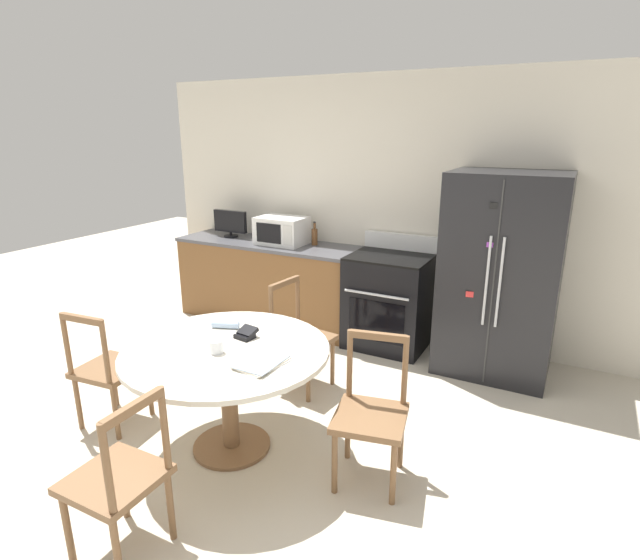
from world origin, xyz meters
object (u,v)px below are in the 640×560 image
at_px(dining_chair_far, 301,338).
at_px(refrigerator, 500,275).
at_px(dining_chair_left, 108,370).
at_px(wallet, 246,334).
at_px(counter_bottle, 315,236).
at_px(oven_range, 389,300).
at_px(dining_chair_near, 119,480).
at_px(candle_glass, 216,347).
at_px(microwave, 282,231).
at_px(dining_chair_right, 371,415).
at_px(countertop_tv, 230,223).

bearing_deg(dining_chair_far, refrigerator, 135.93).
relative_size(dining_chair_left, wallet, 6.29).
xyz_separation_m(refrigerator, counter_bottle, (-1.92, 0.19, 0.12)).
relative_size(oven_range, wallet, 7.53).
height_order(dining_chair_near, dining_chair_far, same).
height_order(counter_bottle, candle_glass, counter_bottle).
distance_m(microwave, dining_chair_far, 1.59).
bearing_deg(candle_glass, refrigerator, 57.61).
height_order(counter_bottle, dining_chair_far, counter_bottle).
bearing_deg(wallet, dining_chair_right, -1.70).
relative_size(refrigerator, counter_bottle, 7.08).
relative_size(oven_range, dining_chair_near, 1.20).
xyz_separation_m(microwave, candle_glass, (0.90, -2.21, -0.27)).
distance_m(dining_chair_left, wallet, 1.08).
xyz_separation_m(dining_chair_left, wallet, (0.96, 0.37, 0.33)).
distance_m(dining_chair_right, wallet, 0.98).
height_order(oven_range, microwave, microwave).
distance_m(refrigerator, dining_chair_near, 3.29).
relative_size(dining_chair_right, candle_glass, 10.54).
bearing_deg(countertop_tv, wallet, -50.27).
xyz_separation_m(countertop_tv, dining_chair_near, (1.68, -3.10, -0.63)).
xyz_separation_m(countertop_tv, dining_chair_right, (2.54, -1.98, -0.63)).
xyz_separation_m(countertop_tv, counter_bottle, (1.03, 0.10, -0.07)).
relative_size(oven_range, microwave, 2.11).
relative_size(microwave, dining_chair_far, 0.57).
bearing_deg(dining_chair_left, oven_range, 54.89).
distance_m(refrigerator, countertop_tv, 2.96).
distance_m(countertop_tv, dining_chair_right, 3.28).
xyz_separation_m(dining_chair_near, dining_chair_far, (-0.08, 1.91, 0.00)).
distance_m(refrigerator, counter_bottle, 1.94).
bearing_deg(refrigerator, dining_chair_left, -135.91).
relative_size(dining_chair_far, wallet, 6.29).
relative_size(refrigerator, dining_chair_near, 1.94).
bearing_deg(refrigerator, wallet, -125.67).
bearing_deg(dining_chair_far, dining_chair_near, 9.67).
relative_size(oven_range, dining_chair_left, 1.20).
bearing_deg(dining_chair_right, candle_glass, 3.15).
bearing_deg(refrigerator, dining_chair_right, -102.27).
height_order(counter_bottle, dining_chair_near, counter_bottle).
relative_size(refrigerator, countertop_tv, 4.16).
bearing_deg(dining_chair_near, oven_range, -5.61).
bearing_deg(oven_range, countertop_tv, 178.63).
distance_m(counter_bottle, candle_glass, 2.41).
bearing_deg(candle_glass, countertop_tv, 125.61).
xyz_separation_m(refrigerator, dining_chair_left, (-2.29, -2.22, -0.44)).
bearing_deg(dining_chair_right, dining_chair_left, -1.66).
bearing_deg(oven_range, wallet, -99.40).
relative_size(counter_bottle, dining_chair_far, 0.27).
height_order(countertop_tv, wallet, countertop_tv).
distance_m(dining_chair_far, wallet, 0.84).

